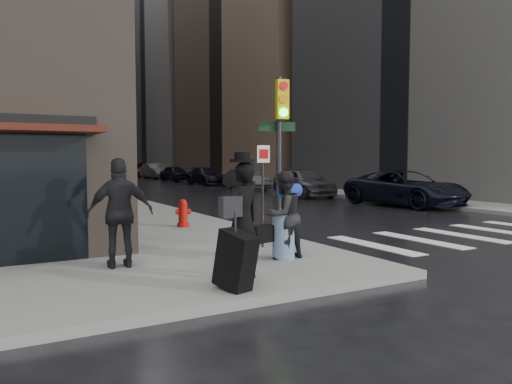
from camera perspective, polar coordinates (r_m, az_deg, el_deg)
ground at (r=9.67m, az=1.76°, el=-8.80°), size 140.00×140.00×0.00m
sidewalk_left at (r=35.47m, az=-21.41°, el=0.38°), size 4.00×50.00×0.15m
sidewalk_right at (r=39.65m, az=-1.71°, el=1.01°), size 3.00×50.00×0.15m
crosswalk at (r=15.50m, az=24.21°, el=-4.28°), size 8.50×3.00×0.01m
bldg_right_far at (r=73.67m, az=-4.38°, el=12.07°), size 22.00×20.00×25.00m
bldg_distant at (r=87.86m, az=-22.46°, el=12.78°), size 40.00×12.00×32.00m
man_overcoat at (r=8.00m, az=-1.75°, el=-3.96°), size 1.08×1.31×2.11m
man_jeans at (r=9.76m, az=3.10°, el=-2.64°), size 1.26×0.82×1.73m
man_greycoat at (r=9.30m, az=-15.23°, el=-2.32°), size 1.22×0.64×1.98m
traffic_light at (r=10.99m, az=2.62°, el=6.22°), size 0.92×0.53×3.75m
fire_hydrant at (r=14.46m, az=-8.34°, el=-2.55°), size 0.46×0.35×0.79m
parked_car_0 at (r=22.85m, az=16.73°, el=0.41°), size 3.04×5.80×1.56m
parked_car_1 at (r=27.35m, az=5.44°, el=1.15°), size 2.30×4.80×1.58m
parked_car_2 at (r=33.01m, az=-1.10°, el=1.44°), size 1.66×4.15×1.34m
parked_car_3 at (r=38.99m, az=-5.62°, el=1.83°), size 1.98×4.71×1.36m
parked_car_4 at (r=45.08m, az=-9.17°, el=2.11°), size 1.99×4.20×1.39m
parked_car_5 at (r=51.40m, az=-11.52°, el=2.38°), size 1.86×4.69×1.52m
parked_car_6 at (r=57.81m, az=-13.28°, el=2.53°), size 2.81×5.66×1.54m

